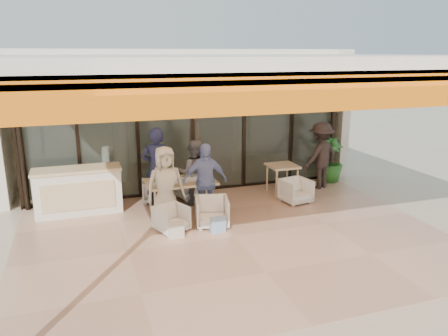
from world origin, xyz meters
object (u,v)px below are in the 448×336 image
object	(u,v)px
side_chair	(296,190)
side_table	(282,169)
host_counter	(78,191)
diner_cream	(166,185)
diner_grey	(194,173)
standing_woman	(321,156)
diner_periwinkle	(205,181)
chair_far_right	(189,185)
chair_far_left	(155,189)
chair_near_left	(171,217)
chair_near_right	(212,211)
diner_navy	(157,169)
dining_table	(180,183)
potted_palm	(330,159)

from	to	relation	value
side_chair	side_table	bearing A→B (deg)	80.73
host_counter	diner_cream	xyz separation A→B (m)	(1.71, -1.11, 0.28)
diner_grey	standing_woman	bearing A→B (deg)	-164.02
diner_cream	diner_periwinkle	xyz separation A→B (m)	(0.84, 0.00, 0.00)
chair_far_right	side_chair	distance (m)	2.57
chair_far_left	chair_far_right	size ratio (longest dim) A/B	0.91
diner_cream	chair_near_left	bearing A→B (deg)	-94.54
chair_far_right	side_table	size ratio (longest dim) A/B	0.88
chair_far_left	chair_near_right	xyz separation A→B (m)	(0.84, -1.90, 0.03)
chair_far_left	chair_near_left	bearing A→B (deg)	97.73
chair_far_left	side_table	bearing A→B (deg)	-179.93
diner_navy	diner_grey	bearing A→B (deg)	-160.16
host_counter	chair_far_right	xyz separation A→B (m)	(2.55, 0.29, -0.20)
diner_cream	side_chair	bearing A→B (deg)	-0.37
diner_navy	chair_near_left	bearing A→B (deg)	109.84
chair_near_right	chair_far_right	bearing A→B (deg)	102.32
diner_navy	chair_near_right	bearing A→B (deg)	140.80
diner_periwinkle	chair_near_left	bearing A→B (deg)	-146.68
dining_table	diner_navy	distance (m)	0.65
dining_table	side_table	world-z (taller)	dining_table
chair_far_left	side_table	size ratio (longest dim) A/B	0.81
chair_near_right	side_table	size ratio (longest dim) A/B	0.90
dining_table	side_chair	bearing A→B (deg)	-4.78
side_table	potted_palm	size ratio (longest dim) A/B	0.59
chair_near_right	diner_navy	bearing A→B (deg)	133.28
chair_far_left	standing_woman	world-z (taller)	standing_woman
diner_cream	side_chair	xyz separation A→B (m)	(3.13, 0.23, -0.49)
dining_table	diner_periwinkle	distance (m)	0.64
side_table	diner_navy	bearing A→B (deg)	-178.56
dining_table	standing_woman	size ratio (longest dim) A/B	0.86
dining_table	chair_far_right	world-z (taller)	dining_table
diner_grey	diner_periwinkle	size ratio (longest dim) A/B	0.94
diner_cream	chair_far_left	bearing A→B (deg)	85.46
side_chair	potted_palm	distance (m)	2.11
chair_far_left	diner_periwinkle	distance (m)	1.71
dining_table	diner_cream	distance (m)	0.63
chair_near_left	diner_periwinkle	xyz separation A→B (m)	(0.84, 0.50, 0.52)
chair_near_right	diner_grey	world-z (taller)	diner_grey
chair_near_left	chair_far_left	bearing A→B (deg)	68.03
standing_woman	potted_palm	bearing A→B (deg)	-161.06
host_counter	side_table	xyz separation A→B (m)	(4.84, -0.13, 0.11)
diner_cream	standing_woman	world-z (taller)	standing_woman
chair_far_right	side_table	distance (m)	2.35
dining_table	host_counter	bearing A→B (deg)	162.95
chair_near_right	diner_navy	distance (m)	1.74
chair_near_left	chair_near_right	world-z (taller)	chair_near_right
chair_far_right	chair_near_right	bearing A→B (deg)	70.28
diner_cream	chair_far_right	bearing A→B (deg)	54.49
host_counter	chair_near_left	xyz separation A→B (m)	(1.71, -1.61, -0.24)
dining_table	chair_near_left	bearing A→B (deg)	-113.29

